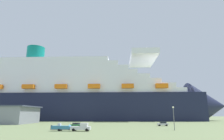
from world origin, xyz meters
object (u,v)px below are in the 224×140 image
(street_lamp, at_px, (174,114))
(parked_car_silver_sedan, at_px, (163,124))
(cruise_ship, at_px, (66,96))
(pickup_truck, at_px, (82,127))
(parked_car_green_wagon, at_px, (77,125))
(small_boat_on_trailer, at_px, (63,127))

(street_lamp, bearing_deg, parked_car_silver_sedan, 91.86)
(cruise_ship, height_order, street_lamp, cruise_ship)
(pickup_truck, xyz_separation_m, street_lamp, (26.73, 5.79, 3.60))
(pickup_truck, distance_m, street_lamp, 27.58)
(cruise_ship, bearing_deg, parked_car_green_wagon, -65.85)
(street_lamp, height_order, parked_car_green_wagon, street_lamp)
(small_boat_on_trailer, bearing_deg, parked_car_green_wagon, 93.62)
(parked_car_silver_sedan, bearing_deg, cruise_ship, 137.34)
(street_lamp, xyz_separation_m, parked_car_green_wagon, (-33.06, 9.69, -3.81))
(parked_car_green_wagon, bearing_deg, street_lamp, -16.33)
(pickup_truck, relative_size, parked_car_green_wagon, 1.26)
(pickup_truck, distance_m, parked_car_green_wagon, 16.72)
(small_boat_on_trailer, xyz_separation_m, street_lamp, (32.06, 6.05, 3.68))
(street_lamp, relative_size, parked_car_silver_sedan, 1.59)
(street_lamp, height_order, parked_car_silver_sedan, street_lamp)
(cruise_ship, relative_size, pickup_truck, 41.01)
(parked_car_silver_sedan, bearing_deg, street_lamp, -88.14)
(parked_car_silver_sedan, bearing_deg, pickup_truck, -133.69)
(street_lamp, bearing_deg, cruise_ship, 128.83)
(cruise_ship, height_order, pickup_truck, cruise_ship)
(street_lamp, distance_m, parked_car_silver_sedan, 21.81)
(cruise_ship, bearing_deg, parked_car_silver_sedan, -42.66)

